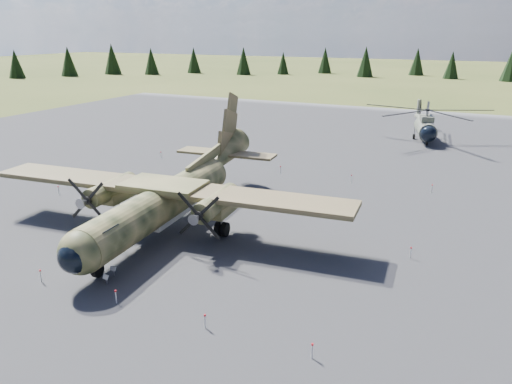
% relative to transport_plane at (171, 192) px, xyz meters
% --- Properties ---
extents(ground, '(500.00, 500.00, 0.00)m').
position_rel_transport_plane_xyz_m(ground, '(1.99, 1.95, -2.85)').
color(ground, brown).
rests_on(ground, ground).
extents(apron, '(120.00, 120.00, 0.04)m').
position_rel_transport_plane_xyz_m(apron, '(1.99, 11.95, -2.85)').
color(apron, slate).
rests_on(apron, ground).
extents(transport_plane, '(30.12, 27.28, 9.91)m').
position_rel_transport_plane_xyz_m(transport_plane, '(0.00, 0.00, 0.00)').
color(transport_plane, '#303A1F').
rests_on(transport_plane, ground).
extents(helicopter_near, '(22.16, 23.23, 4.64)m').
position_rel_transport_plane_xyz_m(helicopter_near, '(14.02, 42.39, 0.45)').
color(helicopter_near, slate).
rests_on(helicopter_near, ground).
extents(info_placard_left, '(0.43, 0.20, 0.67)m').
position_rel_transport_plane_xyz_m(info_placard_left, '(1.53, -8.92, -2.40)').
color(info_placard_left, gray).
rests_on(info_placard_left, ground).
extents(info_placard_right, '(0.45, 0.24, 0.67)m').
position_rel_transport_plane_xyz_m(info_placard_right, '(1.90, -10.03, -2.40)').
color(info_placard_right, gray).
rests_on(info_placard_right, ground).
extents(barrier_fence, '(33.12, 29.62, 0.85)m').
position_rel_transport_plane_xyz_m(barrier_fence, '(1.53, 1.87, -2.34)').
color(barrier_fence, silver).
rests_on(barrier_fence, ground).
extents(treeline, '(307.39, 310.39, 10.95)m').
position_rel_transport_plane_xyz_m(treeline, '(-6.83, 4.27, 1.90)').
color(treeline, black).
rests_on(treeline, ground).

